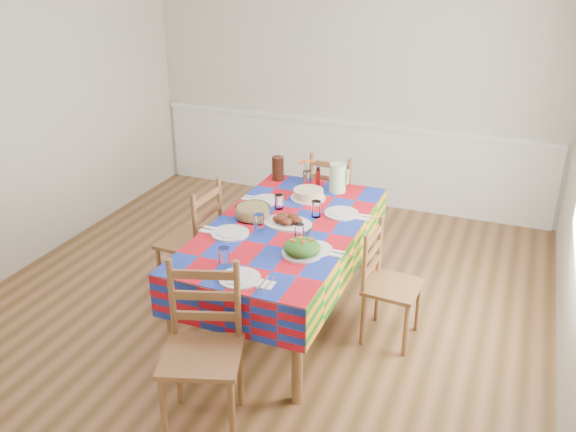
% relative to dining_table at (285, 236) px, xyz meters
% --- Properties ---
extents(room, '(4.58, 5.08, 2.78)m').
position_rel_dining_table_xyz_m(room, '(-0.24, -0.06, 0.66)').
color(room, brown).
rests_on(room, ground).
extents(wainscot, '(4.41, 0.06, 0.92)m').
position_rel_dining_table_xyz_m(wainscot, '(-0.24, 2.42, -0.20)').
color(wainscot, white).
rests_on(wainscot, room).
extents(dining_table, '(1.07, 2.00, 0.78)m').
position_rel_dining_table_xyz_m(dining_table, '(0.00, 0.00, 0.00)').
color(dining_table, brown).
rests_on(dining_table, room).
extents(setting_near_head, '(0.44, 0.29, 0.13)m').
position_rel_dining_table_xyz_m(setting_near_head, '(-0.02, -0.79, 0.12)').
color(setting_near_head, silver).
rests_on(setting_near_head, dining_table).
extents(setting_left_near, '(0.50, 0.30, 0.13)m').
position_rel_dining_table_xyz_m(setting_left_near, '(-0.26, -0.24, 0.12)').
color(setting_left_near, silver).
rests_on(setting_left_near, dining_table).
extents(setting_left_far, '(0.45, 0.27, 0.12)m').
position_rel_dining_table_xyz_m(setting_left_far, '(-0.27, 0.34, 0.11)').
color(setting_left_far, silver).
rests_on(setting_left_far, dining_table).
extents(setting_right_near, '(0.46, 0.27, 0.12)m').
position_rel_dining_table_xyz_m(setting_right_near, '(0.28, -0.24, 0.11)').
color(setting_right_near, silver).
rests_on(setting_right_near, dining_table).
extents(setting_right_far, '(0.50, 0.29, 0.13)m').
position_rel_dining_table_xyz_m(setting_right_far, '(0.27, 0.31, 0.11)').
color(setting_right_far, silver).
rests_on(setting_right_far, dining_table).
extents(meat_platter, '(0.38, 0.27, 0.07)m').
position_rel_dining_table_xyz_m(meat_platter, '(0.01, 0.03, 0.12)').
color(meat_platter, silver).
rests_on(meat_platter, dining_table).
extents(salad_platter, '(0.28, 0.28, 0.12)m').
position_rel_dining_table_xyz_m(salad_platter, '(0.28, -0.37, 0.13)').
color(salad_platter, silver).
rests_on(salad_platter, dining_table).
extents(pasta_bowl, '(0.26, 0.26, 0.10)m').
position_rel_dining_table_xyz_m(pasta_bowl, '(-0.29, 0.04, 0.13)').
color(pasta_bowl, white).
rests_on(pasta_bowl, dining_table).
extents(cake, '(0.29, 0.29, 0.08)m').
position_rel_dining_table_xyz_m(cake, '(-0.02, 0.55, 0.12)').
color(cake, silver).
rests_on(cake, dining_table).
extents(serving_utensils, '(0.15, 0.34, 0.01)m').
position_rel_dining_table_xyz_m(serving_utensils, '(0.18, -0.11, 0.09)').
color(serving_utensils, black).
rests_on(serving_utensils, dining_table).
extents(flower_vase, '(0.15, 0.12, 0.24)m').
position_rel_dining_table_xyz_m(flower_vase, '(-0.13, 0.83, 0.19)').
color(flower_vase, white).
rests_on(flower_vase, dining_table).
extents(hot_sauce, '(0.04, 0.04, 0.17)m').
position_rel_dining_table_xyz_m(hot_sauce, '(-0.04, 0.86, 0.17)').
color(hot_sauce, '#AD120D').
rests_on(hot_sauce, dining_table).
extents(green_pitcher, '(0.14, 0.14, 0.24)m').
position_rel_dining_table_xyz_m(green_pitcher, '(0.16, 0.79, 0.21)').
color(green_pitcher, '#B6E7A3').
rests_on(green_pitcher, dining_table).
extents(tea_pitcher, '(0.10, 0.10, 0.21)m').
position_rel_dining_table_xyz_m(tea_pitcher, '(-0.42, 0.86, 0.19)').
color(tea_pitcher, black).
rests_on(tea_pitcher, dining_table).
extents(name_card, '(0.08, 0.03, 0.02)m').
position_rel_dining_table_xyz_m(name_card, '(0.03, -0.92, 0.10)').
color(name_card, silver).
rests_on(name_card, dining_table).
extents(chair_near, '(0.57, 0.56, 1.04)m').
position_rel_dining_table_xyz_m(chair_near, '(-0.02, -1.26, -0.18)').
color(chair_near, brown).
rests_on(chair_near, room).
extents(chair_far, '(0.46, 0.44, 0.97)m').
position_rel_dining_table_xyz_m(chair_far, '(-0.00, 1.26, -0.21)').
color(chair_far, brown).
rests_on(chair_far, room).
extents(chair_left, '(0.44, 0.46, 1.00)m').
position_rel_dining_table_xyz_m(chair_left, '(-0.79, -0.00, -0.20)').
color(chair_left, brown).
rests_on(chair_left, room).
extents(chair_right, '(0.40, 0.42, 0.89)m').
position_rel_dining_table_xyz_m(chair_right, '(0.80, 0.00, -0.25)').
color(chair_right, brown).
rests_on(chair_right, room).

